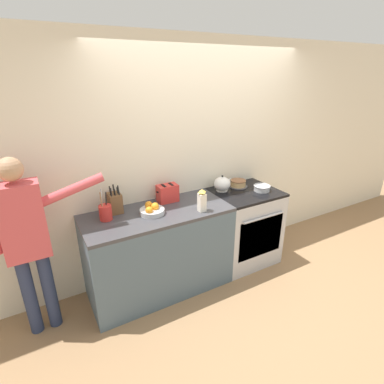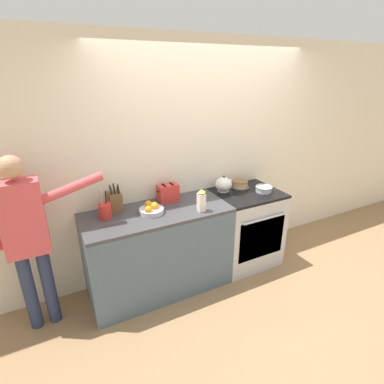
# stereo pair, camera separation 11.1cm
# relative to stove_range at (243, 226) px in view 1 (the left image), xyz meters

# --- Properties ---
(ground_plane) EXTENTS (16.00, 16.00, 0.00)m
(ground_plane) POSITION_rel_stove_range_xyz_m (-0.37, -0.32, -0.46)
(ground_plane) COLOR #93704C
(wall_back) EXTENTS (8.00, 0.04, 2.60)m
(wall_back) POSITION_rel_stove_range_xyz_m (-0.37, 0.35, 0.84)
(wall_back) COLOR silver
(wall_back) RESTS_ON ground_plane
(counter_cabinet) EXTENTS (1.50, 0.65, 0.93)m
(counter_cabinet) POSITION_rel_stove_range_xyz_m (-1.13, 0.00, -0.00)
(counter_cabinet) COLOR #4C6070
(counter_cabinet) RESTS_ON ground_plane
(stove_range) EXTENTS (0.76, 0.68, 0.93)m
(stove_range) POSITION_rel_stove_range_xyz_m (0.00, 0.00, 0.00)
(stove_range) COLOR #B7BABF
(stove_range) RESTS_ON ground_plane
(layer_cake) EXTENTS (0.23, 0.23, 0.08)m
(layer_cake) POSITION_rel_stove_range_xyz_m (0.01, 0.17, 0.50)
(layer_cake) COLOR #4C4C51
(layer_cake) RESTS_ON stove_range
(tea_kettle) EXTENTS (0.24, 0.20, 0.19)m
(tea_kettle) POSITION_rel_stove_range_xyz_m (-0.23, 0.16, 0.55)
(tea_kettle) COLOR white
(tea_kettle) RESTS_ON stove_range
(mixing_bowl) EXTENTS (0.20, 0.20, 0.07)m
(mixing_bowl) POSITION_rel_stove_range_xyz_m (0.17, -0.08, 0.50)
(mixing_bowl) COLOR #B7BABF
(mixing_bowl) RESTS_ON stove_range
(knife_block) EXTENTS (0.12, 0.15, 0.29)m
(knife_block) POSITION_rel_stove_range_xyz_m (-1.49, 0.20, 0.57)
(knife_block) COLOR brown
(knife_block) RESTS_ON counter_cabinet
(utensil_crock) EXTENTS (0.12, 0.12, 0.31)m
(utensil_crock) POSITION_rel_stove_range_xyz_m (-1.62, 0.09, 0.54)
(utensil_crock) COLOR red
(utensil_crock) RESTS_ON counter_cabinet
(fruit_bowl) EXTENTS (0.24, 0.24, 0.11)m
(fruit_bowl) POSITION_rel_stove_range_xyz_m (-1.19, -0.01, 0.50)
(fruit_bowl) COLOR #B7BABF
(fruit_bowl) RESTS_ON counter_cabinet
(toaster) EXTENTS (0.23, 0.13, 0.19)m
(toaster) POSITION_rel_stove_range_xyz_m (-0.92, 0.19, 0.56)
(toaster) COLOR red
(toaster) RESTS_ON counter_cabinet
(milk_carton) EXTENTS (0.07, 0.07, 0.24)m
(milk_carton) POSITION_rel_stove_range_xyz_m (-0.73, -0.20, 0.58)
(milk_carton) COLOR white
(milk_carton) RESTS_ON counter_cabinet
(person_baker) EXTENTS (0.93, 0.20, 1.65)m
(person_baker) POSITION_rel_stove_range_xyz_m (-2.29, 0.01, 0.52)
(person_baker) COLOR #283351
(person_baker) RESTS_ON ground_plane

